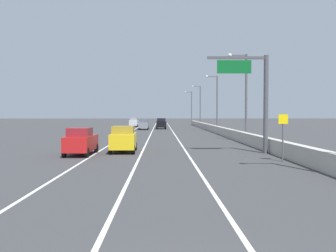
# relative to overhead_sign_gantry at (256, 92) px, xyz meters

# --- Properties ---
(ground_plane) EXTENTS (320.00, 320.00, 0.00)m
(ground_plane) POSITION_rel_overhead_sign_gantry_xyz_m (-6.79, 39.97, -4.73)
(ground_plane) COLOR #38383A
(lane_stripe_left) EXTENTS (0.16, 130.00, 0.00)m
(lane_stripe_left) POSITION_rel_overhead_sign_gantry_xyz_m (-12.29, 30.97, -4.73)
(lane_stripe_left) COLOR silver
(lane_stripe_left) RESTS_ON ground_plane
(lane_stripe_center) EXTENTS (0.16, 130.00, 0.00)m
(lane_stripe_center) POSITION_rel_overhead_sign_gantry_xyz_m (-8.79, 30.97, -4.73)
(lane_stripe_center) COLOR silver
(lane_stripe_center) RESTS_ON ground_plane
(lane_stripe_right) EXTENTS (0.16, 130.00, 0.00)m
(lane_stripe_right) POSITION_rel_overhead_sign_gantry_xyz_m (-5.29, 30.97, -4.73)
(lane_stripe_right) COLOR silver
(lane_stripe_right) RESTS_ON ground_plane
(jersey_barrier_right) EXTENTS (0.60, 120.00, 1.10)m
(jersey_barrier_right) POSITION_rel_overhead_sign_gantry_xyz_m (1.34, 15.97, -4.18)
(jersey_barrier_right) COLOR #B2ADA3
(jersey_barrier_right) RESTS_ON ground_plane
(overhead_sign_gantry) EXTENTS (4.68, 0.36, 7.50)m
(overhead_sign_gantry) POSITION_rel_overhead_sign_gantry_xyz_m (0.00, 0.00, 0.00)
(overhead_sign_gantry) COLOR #47474C
(overhead_sign_gantry) RESTS_ON ground_plane
(speed_advisory_sign) EXTENTS (0.60, 0.11, 3.00)m
(speed_advisory_sign) POSITION_rel_overhead_sign_gantry_xyz_m (0.44, -5.13, -2.96)
(speed_advisory_sign) COLOR #4C4C51
(speed_advisory_sign) RESTS_ON ground_plane
(lamp_post_right_second) EXTENTS (2.14, 0.44, 9.55)m
(lamp_post_right_second) POSITION_rel_overhead_sign_gantry_xyz_m (1.70, 12.44, 0.79)
(lamp_post_right_second) COLOR #4C4C51
(lamp_post_right_second) RESTS_ON ground_plane
(lamp_post_right_third) EXTENTS (2.14, 0.44, 9.55)m
(lamp_post_right_third) POSITION_rel_overhead_sign_gantry_xyz_m (2.07, 36.73, 0.79)
(lamp_post_right_third) COLOR #4C4C51
(lamp_post_right_third) RESTS_ON ground_plane
(lamp_post_right_fourth) EXTENTS (2.14, 0.44, 9.55)m
(lamp_post_right_fourth) POSITION_rel_overhead_sign_gantry_xyz_m (1.66, 61.02, 0.79)
(lamp_post_right_fourth) COLOR #4C4C51
(lamp_post_right_fourth) RESTS_ON ground_plane
(lamp_post_right_fifth) EXTENTS (2.14, 0.44, 9.55)m
(lamp_post_right_fifth) POSITION_rel_overhead_sign_gantry_xyz_m (1.54, 85.31, 0.79)
(lamp_post_right_fifth) COLOR #4C4C51
(lamp_post_right_fifth) RESTS_ON ground_plane
(car_silver_0) EXTENTS (2.00, 4.80, 2.13)m
(car_silver_0) POSITION_rel_overhead_sign_gantry_xyz_m (-13.42, 58.94, -3.66)
(car_silver_0) COLOR #B7B7BC
(car_silver_0) RESTS_ON ground_plane
(car_black_1) EXTENTS (2.05, 4.59, 2.11)m
(car_black_1) POSITION_rel_overhead_sign_gantry_xyz_m (-7.25, 46.90, -3.68)
(car_black_1) COLOR black
(car_black_1) RESTS_ON ground_plane
(car_yellow_2) EXTENTS (2.03, 4.21, 2.08)m
(car_yellow_2) POSITION_rel_overhead_sign_gantry_xyz_m (-10.25, 0.98, -3.69)
(car_yellow_2) COLOR gold
(car_yellow_2) RESTS_ON ground_plane
(car_gray_3) EXTENTS (1.85, 4.32, 2.00)m
(car_gray_3) POSITION_rel_overhead_sign_gantry_xyz_m (-10.52, 43.26, -3.73)
(car_gray_3) COLOR slate
(car_gray_3) RESTS_ON ground_plane
(car_red_4) EXTENTS (1.87, 4.49, 2.02)m
(car_red_4) POSITION_rel_overhead_sign_gantry_xyz_m (-13.18, -1.00, -3.72)
(car_red_4) COLOR red
(car_red_4) RESTS_ON ground_plane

